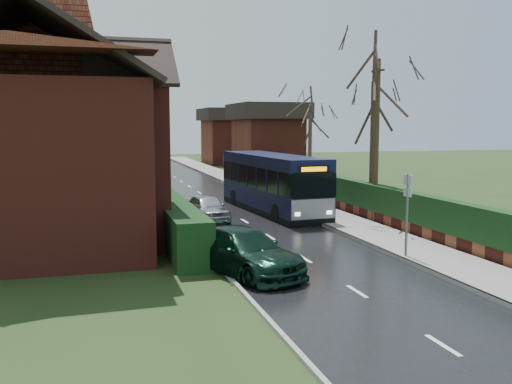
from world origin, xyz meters
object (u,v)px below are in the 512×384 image
object	(u,v)px
car_green	(243,251)
bus_stop_sign	(407,203)
brick_house	(43,130)
car_silver	(207,208)
telegraph_pole	(376,141)
bus	(272,184)

from	to	relation	value
car_green	bus_stop_sign	size ratio (longest dim) A/B	1.61
brick_house	car_silver	bearing A→B (deg)	16.13
car_green	telegraph_pole	distance (m)	11.37
bus	car_green	xyz separation A→B (m)	(-4.69, -11.79, -0.81)
bus	bus_stop_sign	xyz separation A→B (m)	(1.07, -11.62, 0.45)
brick_house	bus_stop_sign	distance (m)	14.51
brick_house	bus_stop_sign	world-z (taller)	brick_house
brick_house	car_silver	distance (m)	8.27
car_silver	car_green	bearing A→B (deg)	-101.74
brick_house	car_green	world-z (taller)	brick_house
car_green	telegraph_pole	bearing A→B (deg)	19.52
brick_house	telegraph_pole	xyz separation A→B (m)	(14.50, -0.78, -0.55)
bus_stop_sign	bus	bearing A→B (deg)	91.78
bus_stop_sign	telegraph_pole	world-z (taller)	telegraph_pole
bus_stop_sign	brick_house	bearing A→B (deg)	143.59
car_green	telegraph_pole	size ratio (longest dim) A/B	0.63
brick_house	car_green	xyz separation A→B (m)	(6.25, -7.95, -3.69)
car_green	bus_stop_sign	distance (m)	5.90
bus	telegraph_pole	xyz separation A→B (m)	(3.56, -4.62, 2.33)
brick_house	car_green	bearing A→B (deg)	-51.81
car_silver	telegraph_pole	size ratio (longest dim) A/B	0.48
brick_house	bus_stop_sign	size ratio (longest dim) A/B	4.95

